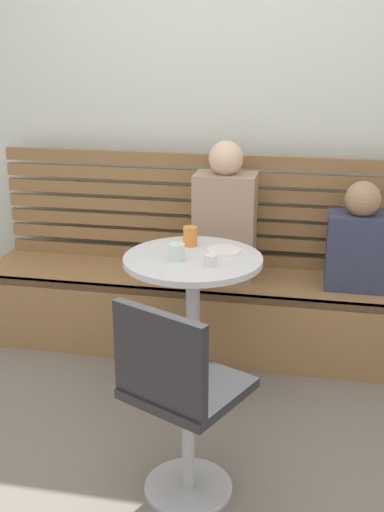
# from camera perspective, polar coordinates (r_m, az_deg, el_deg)

# --- Properties ---
(ground) EXTENTS (8.00, 8.00, 0.00)m
(ground) POSITION_cam_1_polar(r_m,az_deg,el_deg) (2.82, -2.75, -19.05)
(ground) COLOR #70665B
(back_wall) EXTENTS (5.20, 0.10, 2.90)m
(back_wall) POSITION_cam_1_polar(r_m,az_deg,el_deg) (3.84, 2.97, 14.72)
(back_wall) COLOR silver
(back_wall) RESTS_ON ground
(booth_bench) EXTENTS (2.70, 0.52, 0.44)m
(booth_bench) POSITION_cam_1_polar(r_m,az_deg,el_deg) (3.72, 1.64, -5.05)
(booth_bench) COLOR olive
(booth_bench) RESTS_ON ground
(booth_backrest) EXTENTS (2.65, 0.04, 0.67)m
(booth_backrest) POSITION_cam_1_polar(r_m,az_deg,el_deg) (3.76, 2.35, 4.22)
(booth_backrest) COLOR olive
(booth_backrest) RESTS_ON booth_bench
(cafe_table) EXTENTS (0.68, 0.68, 0.74)m
(cafe_table) POSITION_cam_1_polar(r_m,az_deg,el_deg) (3.13, 0.05, -3.90)
(cafe_table) COLOR #ADADB2
(cafe_table) RESTS_ON ground
(white_chair) EXTENTS (0.53, 0.53, 0.85)m
(white_chair) POSITION_cam_1_polar(r_m,az_deg,el_deg) (2.43, -1.27, -12.57)
(white_chair) COLOR #ADADB2
(white_chair) RESTS_ON ground
(person_adult) EXTENTS (0.34, 0.22, 0.78)m
(person_adult) POSITION_cam_1_polar(r_m,az_deg,el_deg) (3.54, 3.00, 3.49)
(person_adult) COLOR #9E7F6B
(person_adult) RESTS_ON booth_bench
(person_child_left) EXTENTS (0.34, 0.22, 0.60)m
(person_child_left) POSITION_cam_1_polar(r_m,az_deg,el_deg) (3.52, 14.88, 1.22)
(person_child_left) COLOR #333851
(person_child_left) RESTS_ON booth_bench
(cup_tumbler_orange) EXTENTS (0.07, 0.07, 0.10)m
(cup_tumbler_orange) POSITION_cam_1_polar(r_m,az_deg,el_deg) (3.20, -0.17, 1.80)
(cup_tumbler_orange) COLOR orange
(cup_tumbler_orange) RESTS_ON cafe_table
(cup_glass_short) EXTENTS (0.08, 0.08, 0.08)m
(cup_glass_short) POSITION_cam_1_polar(r_m,az_deg,el_deg) (3.00, -1.41, 0.37)
(cup_glass_short) COLOR silver
(cup_glass_short) RESTS_ON cafe_table
(cup_espresso_small) EXTENTS (0.06, 0.06, 0.05)m
(cup_espresso_small) POSITION_cam_1_polar(r_m,az_deg,el_deg) (2.92, 1.70, -0.40)
(cup_espresso_small) COLOR silver
(cup_espresso_small) RESTS_ON cafe_table
(plate_small) EXTENTS (0.17, 0.17, 0.01)m
(plate_small) POSITION_cam_1_polar(r_m,az_deg,el_deg) (3.12, 2.90, 0.49)
(plate_small) COLOR white
(plate_small) RESTS_ON cafe_table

